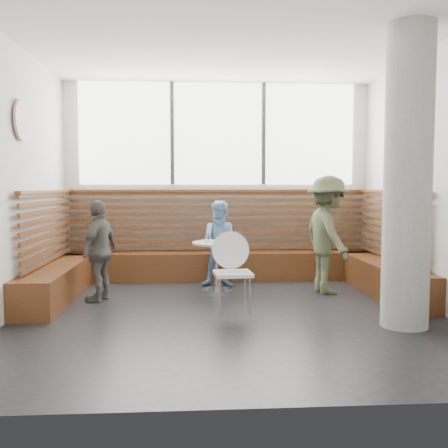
{
  "coord_description": "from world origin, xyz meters",
  "views": [
    {
      "loc": [
        -0.44,
        -5.77,
        1.51
      ],
      "look_at": [
        0.0,
        1.0,
        1.0
      ],
      "focal_mm": 40.0,
      "sensor_mm": 36.0,
      "label": 1
    }
  ],
  "objects": [
    {
      "name": "concrete_column",
      "position": [
        1.85,
        -0.6,
        1.6
      ],
      "size": [
        0.5,
        0.5,
        3.2
      ],
      "primitive_type": "cylinder",
      "color": "gray",
      "rests_on": "ground"
    },
    {
      "name": "child_back",
      "position": [
        0.01,
        1.68,
        0.65
      ],
      "size": [
        0.69,
        0.57,
        1.3
      ],
      "primitive_type": "imported",
      "rotation": [
        0.0,
        0.0,
        -0.13
      ],
      "color": "#7AA4D4",
      "rests_on": "ground"
    },
    {
      "name": "plate_far",
      "position": [
        0.01,
        1.49,
        0.72
      ],
      "size": [
        0.18,
        0.18,
        0.01
      ],
      "primitive_type": "cylinder",
      "color": "white",
      "rests_on": "cafe_table"
    },
    {
      "name": "booth",
      "position": [
        0.0,
        1.77,
        0.41
      ],
      "size": [
        5.0,
        2.5,
        1.44
      ],
      "color": "#4A2712",
      "rests_on": "ground"
    },
    {
      "name": "child_left",
      "position": [
        -1.66,
        0.87,
        0.67
      ],
      "size": [
        0.56,
        0.84,
        1.33
      ],
      "primitive_type": "imported",
      "rotation": [
        0.0,
        0.0,
        -1.9
      ],
      "color": "#5D5955",
      "rests_on": "ground"
    },
    {
      "name": "glass_right",
      "position": [
        0.14,
        1.36,
        0.77
      ],
      "size": [
        0.06,
        0.06,
        0.1
      ],
      "primitive_type": "cylinder",
      "color": "white",
      "rests_on": "cafe_table"
    },
    {
      "name": "glass_mid",
      "position": [
        -0.0,
        1.32,
        0.77
      ],
      "size": [
        0.06,
        0.06,
        0.1
      ],
      "primitive_type": "cylinder",
      "color": "white",
      "rests_on": "cafe_table"
    },
    {
      "name": "room",
      "position": [
        0.0,
        0.0,
        1.6
      ],
      "size": [
        5.0,
        5.0,
        3.2
      ],
      "color": "silver",
      "rests_on": "ground"
    },
    {
      "name": "cafe_chair",
      "position": [
        0.05,
        0.18,
        0.57
      ],
      "size": [
        0.46,
        0.45,
        0.96
      ],
      "rotation": [
        0.0,
        0.0,
        0.07
      ],
      "color": "white",
      "rests_on": "ground"
    },
    {
      "name": "menu_card",
      "position": [
        -0.0,
        1.14,
        0.72
      ],
      "size": [
        0.19,
        0.13,
        0.0
      ],
      "primitive_type": "cube",
      "rotation": [
        0.0,
        0.0,
        -0.03
      ],
      "color": "#A5C64C",
      "rests_on": "cafe_table"
    },
    {
      "name": "cafe_table",
      "position": [
        -0.08,
        1.33,
        0.51
      ],
      "size": [
        0.7,
        0.7,
        0.72
      ],
      "color": "silver",
      "rests_on": "ground"
    },
    {
      "name": "adult_man",
      "position": [
        1.48,
        1.13,
        0.83
      ],
      "size": [
        0.77,
        1.15,
        1.66
      ],
      "primitive_type": "imported",
      "rotation": [
        0.0,
        0.0,
        1.72
      ],
      "color": "#4B5136",
      "rests_on": "ground"
    },
    {
      "name": "wall_art",
      "position": [
        -2.46,
        0.4,
        2.3
      ],
      "size": [
        0.03,
        0.5,
        0.5
      ],
      "primitive_type": "cylinder",
      "rotation": [
        0.0,
        1.57,
        0.0
      ],
      "color": "white",
      "rests_on": "room"
    },
    {
      "name": "plate_near",
      "position": [
        -0.21,
        1.47,
        0.72
      ],
      "size": [
        0.2,
        0.2,
        0.01
      ],
      "primitive_type": "cylinder",
      "color": "white",
      "rests_on": "cafe_table"
    },
    {
      "name": "glass_left",
      "position": [
        -0.22,
        1.31,
        0.77
      ],
      "size": [
        0.07,
        0.07,
        0.11
      ],
      "primitive_type": "cylinder",
      "color": "white",
      "rests_on": "cafe_table"
    }
  ]
}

